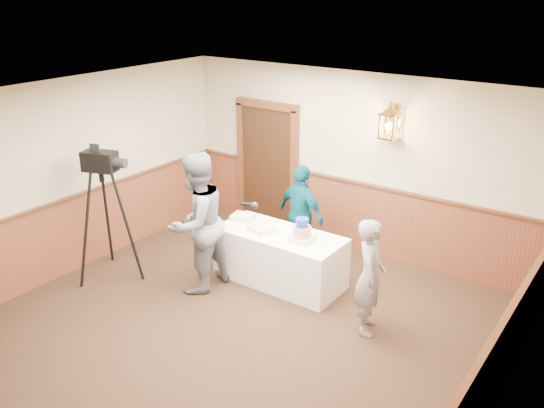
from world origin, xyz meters
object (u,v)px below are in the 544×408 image
(tiered_cake, at_px, (302,232))
(display_table, at_px, (280,257))
(baker, at_px, (370,277))
(sheet_cake_green, at_px, (243,217))
(interviewer, at_px, (197,223))
(assistant_p, at_px, (301,214))
(sheet_cake_yellow, at_px, (261,228))
(tv_camera_rig, at_px, (107,222))

(tiered_cake, bearing_deg, display_table, 176.17)
(tiered_cake, bearing_deg, baker, -16.85)
(display_table, relative_size, sheet_cake_green, 5.58)
(baker, bearing_deg, interviewer, 75.58)
(sheet_cake_green, xyz_separation_m, assistant_p, (0.61, 0.63, -0.02))
(display_table, distance_m, interviewer, 1.29)
(display_table, distance_m, baker, 1.65)
(sheet_cake_green, distance_m, baker, 2.33)
(sheet_cake_yellow, distance_m, interviewer, 0.92)
(sheet_cake_green, height_order, assistant_p, assistant_p)
(tiered_cake, xyz_separation_m, assistant_p, (-0.48, 0.74, -0.11))
(tiered_cake, relative_size, tv_camera_rig, 0.18)
(tv_camera_rig, bearing_deg, tiered_cake, 6.56)
(sheet_cake_yellow, bearing_deg, sheet_cake_green, 159.48)
(sheet_cake_green, relative_size, interviewer, 0.16)
(display_table, xyz_separation_m, sheet_cake_yellow, (-0.26, -0.08, 0.41))
(sheet_cake_green, bearing_deg, baker, -11.73)
(display_table, height_order, assistant_p, assistant_p)
(sheet_cake_yellow, distance_m, assistant_p, 0.81)
(sheet_cake_green, relative_size, tv_camera_rig, 0.17)
(interviewer, bearing_deg, tv_camera_rig, -68.33)
(display_table, distance_m, sheet_cake_yellow, 0.50)
(sheet_cake_green, xyz_separation_m, tv_camera_rig, (-1.39, -1.35, 0.05))
(sheet_cake_yellow, distance_m, baker, 1.85)
(display_table, xyz_separation_m, tv_camera_rig, (-2.11, -1.26, 0.47))
(sheet_cake_green, relative_size, baker, 0.22)
(sheet_cake_yellow, relative_size, interviewer, 0.19)
(tv_camera_rig, bearing_deg, assistant_p, 24.72)
(sheet_cake_green, bearing_deg, assistant_p, 45.83)
(interviewer, distance_m, baker, 2.43)
(assistant_p, xyz_separation_m, tv_camera_rig, (-2.00, -1.97, 0.08))
(baker, bearing_deg, assistant_p, 32.61)
(interviewer, xyz_separation_m, assistant_p, (0.71, 1.50, -0.21))
(sheet_cake_green, xyz_separation_m, baker, (2.28, -0.47, -0.05))
(tiered_cake, relative_size, assistant_p, 0.22)
(tiered_cake, height_order, interviewer, interviewer)
(sheet_cake_yellow, bearing_deg, interviewer, -128.31)
(tiered_cake, bearing_deg, interviewer, -147.21)
(sheet_cake_yellow, height_order, tv_camera_rig, tv_camera_rig)
(tv_camera_rig, bearing_deg, interviewer, 0.04)
(display_table, bearing_deg, baker, -13.88)
(display_table, bearing_deg, tv_camera_rig, -149.18)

